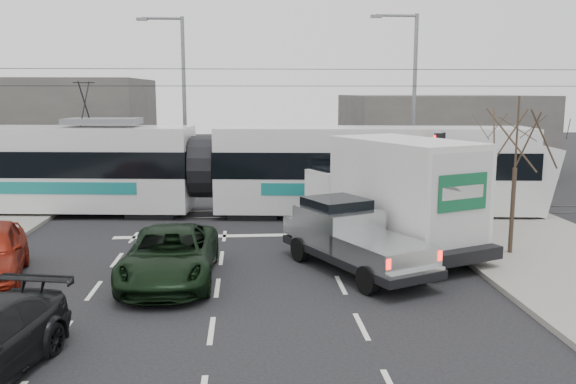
{
  "coord_description": "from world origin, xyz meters",
  "views": [
    {
      "loc": [
        -0.9,
        -16.03,
        5.31
      ],
      "look_at": [
        0.58,
        4.96,
        1.8
      ],
      "focal_mm": 38.0,
      "sensor_mm": 36.0,
      "label": 1
    }
  ],
  "objects": [
    {
      "name": "box_truck",
      "position": [
        4.02,
        3.72,
        1.86
      ],
      "size": [
        5.37,
        7.93,
        3.76
      ],
      "rotation": [
        0.0,
        0.0,
        0.41
      ],
      "color": "black",
      "rests_on": "ground"
    },
    {
      "name": "street_lamp_far",
      "position": [
        -4.19,
        16.0,
        5.11
      ],
      "size": [
        2.38,
        0.25,
        9.0
      ],
      "color": "slate",
      "rests_on": "ground"
    },
    {
      "name": "tram",
      "position": [
        -2.72,
        10.07,
        2.0
      ],
      "size": [
        27.76,
        5.64,
        5.64
      ],
      "rotation": [
        0.0,
        0.0,
        -0.1
      ],
      "color": "silver",
      "rests_on": "ground"
    },
    {
      "name": "ground",
      "position": [
        0.0,
        0.0,
        0.0
      ],
      "size": [
        120.0,
        120.0,
        0.0
      ],
      "primitive_type": "plane",
      "color": "black",
      "rests_on": "ground"
    },
    {
      "name": "silver_pickup",
      "position": [
        2.19,
        1.54,
        1.02
      ],
      "size": [
        4.09,
        5.91,
        2.05
      ],
      "rotation": [
        0.0,
        0.0,
        0.43
      ],
      "color": "black",
      "rests_on": "ground"
    },
    {
      "name": "street_lamp_near",
      "position": [
        7.31,
        14.0,
        5.11
      ],
      "size": [
        2.38,
        0.25,
        9.0
      ],
      "color": "slate",
      "rests_on": "ground"
    },
    {
      "name": "bare_tree",
      "position": [
        7.6,
        2.5,
        3.79
      ],
      "size": [
        2.4,
        2.4,
        5.0
      ],
      "color": "#47382B",
      "rests_on": "ground"
    },
    {
      "name": "building_left",
      "position": [
        -14.0,
        22.0,
        3.0
      ],
      "size": [
        14.0,
        10.0,
        6.0
      ],
      "primitive_type": "cube",
      "color": "#615C58",
      "rests_on": "ground"
    },
    {
      "name": "traffic_signal",
      "position": [
        6.47,
        6.5,
        2.74
      ],
      "size": [
        0.44,
        0.44,
        3.6
      ],
      "color": "black",
      "rests_on": "ground"
    },
    {
      "name": "building_right",
      "position": [
        12.0,
        24.0,
        2.5
      ],
      "size": [
        12.0,
        10.0,
        5.0
      ],
      "primitive_type": "cube",
      "color": "#615C58",
      "rests_on": "ground"
    },
    {
      "name": "navy_pickup",
      "position": [
        5.37,
        7.35,
        1.2
      ],
      "size": [
        3.94,
        6.12,
        2.42
      ],
      "rotation": [
        0.0,
        0.0,
        0.35
      ],
      "color": "black",
      "rests_on": "ground"
    },
    {
      "name": "rails",
      "position": [
        0.0,
        10.0,
        0.01
      ],
      "size": [
        60.0,
        1.6,
        0.03
      ],
      "primitive_type": "cube",
      "color": "#33302D",
      "rests_on": "ground"
    },
    {
      "name": "catenary",
      "position": [
        0.0,
        10.0,
        3.88
      ],
      "size": [
        60.0,
        0.2,
        7.0
      ],
      "color": "black",
      "rests_on": "ground"
    },
    {
      "name": "green_car",
      "position": [
        -3.04,
        0.76,
        0.74
      ],
      "size": [
        2.52,
        5.36,
        1.48
      ],
      "primitive_type": "imported",
      "rotation": [
        0.0,
        0.0,
        -0.01
      ],
      "color": "black",
      "rests_on": "ground"
    }
  ]
}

